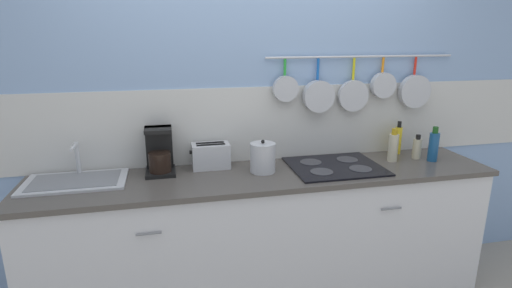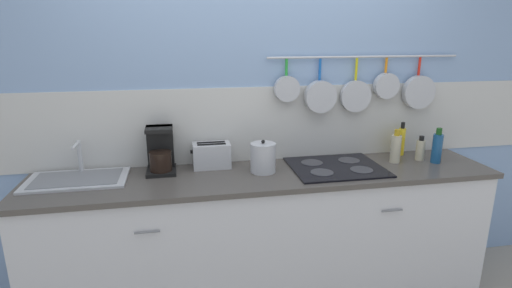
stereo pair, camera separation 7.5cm
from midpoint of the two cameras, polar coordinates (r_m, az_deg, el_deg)
name	(u,v)px [view 1 (the left image)]	position (r m, az deg, el deg)	size (l,w,h in m)	color
wall_back	(256,111)	(2.81, -0.69, 4.67)	(7.20, 0.15, 2.60)	#84A3CC
cabinet_base	(266,241)	(2.79, 0.68, -13.64)	(2.99, 0.56, 0.90)	silver
countertop	(267,176)	(2.60, 0.71, -4.60)	(3.03, 0.58, 0.03)	#4C4742
sink_basin	(76,180)	(2.69, -25.11, -4.68)	(0.59, 0.36, 0.22)	#B7BABF
coffee_maker	(160,154)	(2.66, -14.39, -1.39)	(0.19, 0.21, 0.30)	black
toaster	(211,156)	(2.70, -7.26, -1.67)	(0.27, 0.15, 0.17)	#B7BABF
kettle	(263,158)	(2.60, 0.15, -1.95)	(0.17, 0.17, 0.22)	#B7BABF
cooktop	(335,166)	(2.75, 10.46, -3.14)	(0.61, 0.51, 0.01)	black
bottle_olive_oil	(393,147)	(2.96, 18.32, -0.38)	(0.07, 0.07, 0.24)	#BFB799
bottle_hot_sauce	(393,144)	(3.10, 18.33, 0.04)	(0.05, 0.05, 0.20)	yellow
bottle_dish_soap	(398,139)	(3.16, 18.99, 0.62)	(0.05, 0.05, 0.25)	yellow
bottle_cooking_wine	(417,148)	(3.09, 21.38, -0.54)	(0.06, 0.06, 0.18)	#BFB799
bottle_sesame_oil	(434,146)	(3.06, 23.44, -0.29)	(0.07, 0.07, 0.25)	navy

